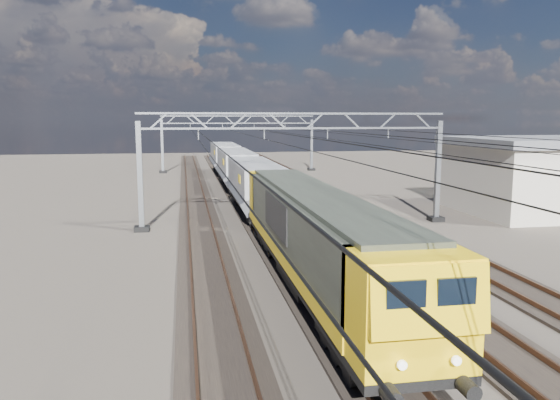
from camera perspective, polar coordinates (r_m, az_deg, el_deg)
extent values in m
plane|color=#2B2720|center=(30.83, 3.17, -4.14)|extent=(160.00, 160.00, 0.00)
cube|color=black|center=(30.05, -8.07, -4.43)|extent=(2.60, 140.00, 0.12)
cube|color=brown|center=(30.01, -9.46, -4.17)|extent=(0.08, 140.00, 0.16)
cube|color=brown|center=(30.05, -6.71, -4.09)|extent=(0.08, 140.00, 0.16)
cube|color=black|center=(30.44, -0.51, -4.18)|extent=(2.60, 140.00, 0.12)
cube|color=brown|center=(30.29, -1.86, -3.93)|extent=(0.08, 140.00, 0.16)
cube|color=brown|center=(30.53, 0.83, -3.83)|extent=(0.08, 140.00, 0.16)
cube|color=black|center=(31.33, 6.74, -3.87)|extent=(2.60, 140.00, 0.12)
cube|color=brown|center=(31.10, 5.47, -3.64)|extent=(0.08, 140.00, 0.16)
cube|color=brown|center=(31.51, 8.00, -3.52)|extent=(0.08, 140.00, 0.16)
cube|color=black|center=(32.69, 13.48, -3.53)|extent=(2.60, 140.00, 0.12)
cube|color=brown|center=(32.38, 12.32, -3.31)|extent=(0.08, 140.00, 0.16)
cube|color=brown|center=(32.95, 14.64, -3.19)|extent=(0.08, 140.00, 0.16)
cube|color=gray|center=(33.56, -14.42, 2.35)|extent=(0.30, 0.30, 6.60)
cube|color=gray|center=(37.27, 16.16, 2.87)|extent=(0.30, 0.30, 6.60)
cube|color=black|center=(34.03, -14.22, -2.93)|extent=(0.90, 0.90, 0.30)
cube|color=black|center=(37.69, 15.96, -1.90)|extent=(0.90, 0.90, 0.30)
cube|color=gray|center=(33.99, 1.71, 9.02)|extent=(19.30, 0.18, 0.12)
cube|color=gray|center=(34.00, 1.71, 7.51)|extent=(19.30, 0.18, 0.12)
cube|color=gray|center=(33.32, -12.58, 8.06)|extent=(1.03, 0.10, 0.94)
cube|color=gray|center=(33.30, -8.45, 8.17)|extent=(1.03, 0.10, 0.94)
cube|color=gray|center=(33.45, -4.34, 8.24)|extent=(1.03, 0.10, 0.94)
cube|color=gray|center=(33.77, -0.28, 8.27)|extent=(1.03, 0.10, 0.94)
cube|color=gray|center=(34.25, 3.68, 8.25)|extent=(1.03, 0.10, 0.94)
cube|color=gray|center=(34.89, 7.51, 8.20)|extent=(1.03, 0.10, 0.94)
cube|color=gray|center=(35.67, 11.19, 8.12)|extent=(1.03, 0.10, 0.94)
cube|color=gray|center=(36.60, 14.69, 8.01)|extent=(1.03, 0.10, 0.94)
cube|color=gray|center=(33.31, -8.53, 6.84)|extent=(0.06, 0.06, 0.65)
cube|color=gray|center=(33.66, -1.66, 6.94)|extent=(0.06, 0.06, 0.65)
cube|color=gray|center=(34.47, 4.99, 6.95)|extent=(0.06, 0.06, 0.65)
cube|color=gray|center=(35.71, 11.24, 6.87)|extent=(0.06, 0.06, 0.65)
cube|color=gray|center=(69.42, -12.21, 5.48)|extent=(0.30, 0.30, 6.60)
cube|color=gray|center=(71.28, 3.31, 5.73)|extent=(0.30, 0.30, 6.60)
cube|color=black|center=(69.65, -12.13, 2.90)|extent=(0.90, 0.90, 0.30)
cube|color=black|center=(71.50, 3.29, 3.21)|extent=(0.90, 0.90, 0.30)
cube|color=gray|center=(69.63, -4.38, 8.75)|extent=(19.30, 0.18, 0.12)
cube|color=gray|center=(69.63, -4.37, 8.00)|extent=(19.30, 0.18, 0.12)
cube|color=gray|center=(69.30, -11.30, 8.24)|extent=(1.03, 0.10, 0.94)
cube|color=gray|center=(69.29, -9.32, 8.29)|extent=(1.03, 0.10, 0.94)
cube|color=gray|center=(69.37, -7.34, 8.33)|extent=(1.03, 0.10, 0.94)
cube|color=gray|center=(69.52, -5.36, 8.36)|extent=(1.03, 0.10, 0.94)
cube|color=gray|center=(69.76, -3.40, 8.38)|extent=(1.03, 0.10, 0.94)
cube|color=gray|center=(70.07, -1.45, 8.40)|extent=(1.03, 0.10, 0.94)
cube|color=gray|center=(70.46, 0.48, 8.40)|extent=(1.03, 0.10, 0.94)
cube|color=gray|center=(70.94, 2.39, 8.39)|extent=(1.03, 0.10, 0.94)
cube|color=gray|center=(69.30, -9.36, 7.65)|extent=(0.06, 0.06, 0.65)
cube|color=gray|center=(69.46, -6.03, 7.71)|extent=(0.06, 0.06, 0.65)
cube|color=gray|center=(69.86, -2.72, 7.75)|extent=(0.06, 0.06, 0.65)
cube|color=gray|center=(70.48, 0.53, 7.77)|extent=(0.06, 0.06, 0.65)
cylinder|color=black|center=(37.32, -8.69, 6.50)|extent=(0.03, 140.00, 0.03)
cylinder|color=black|center=(37.30, -8.70, 7.27)|extent=(0.03, 140.00, 0.03)
cylinder|color=black|center=(37.63, -2.55, 6.61)|extent=(0.03, 140.00, 0.03)
cylinder|color=black|center=(37.61, -2.55, 7.37)|extent=(0.03, 140.00, 0.03)
cylinder|color=black|center=(38.35, 3.43, 6.64)|extent=(0.03, 140.00, 0.03)
cylinder|color=black|center=(38.34, 3.43, 7.39)|extent=(0.03, 140.00, 0.03)
cylinder|color=black|center=(39.47, 9.12, 6.60)|extent=(0.03, 140.00, 0.03)
cylinder|color=black|center=(39.46, 9.14, 7.33)|extent=(0.03, 140.00, 0.03)
cube|color=black|center=(15.69, 9.27, -14.09)|extent=(2.20, 3.60, 0.60)
cube|color=black|center=(27.74, 0.39, -3.97)|extent=(2.20, 3.60, 0.60)
cube|color=black|center=(21.48, 3.55, -6.67)|extent=(2.65, 20.00, 0.25)
cube|color=black|center=(21.58, 3.54, -7.64)|extent=(2.20, 4.50, 0.75)
cube|color=#2C3129|center=(21.15, 3.58, -2.95)|extent=(2.65, 17.00, 2.60)
cube|color=yellow|center=(21.10, -0.01, -5.75)|extent=(0.04, 17.00, 0.60)
cube|color=yellow|center=(21.72, 7.03, -5.40)|extent=(0.04, 17.00, 0.60)
cube|color=black|center=(21.78, -0.49, -1.66)|extent=(0.05, 5.00, 1.40)
cube|color=black|center=(22.38, 6.37, -1.44)|extent=(0.05, 5.00, 1.40)
cube|color=#2C3129|center=(20.92, 3.62, 0.73)|extent=(2.25, 18.00, 0.15)
cube|color=yellow|center=(12.79, 13.37, -10.90)|extent=(2.65, 1.80, 2.60)
cube|color=yellow|center=(11.81, 15.30, -10.05)|extent=(2.60, 0.46, 1.52)
cube|color=black|center=(11.48, 13.01, -10.00)|extent=(0.85, 0.08, 0.75)
cube|color=black|center=(11.94, 17.94, -9.47)|extent=(0.85, 0.08, 0.75)
cylinder|color=black|center=(12.03, 11.57, -19.43)|extent=(0.36, 0.50, 0.36)
cylinder|color=black|center=(12.70, 19.10, -18.15)|extent=(0.36, 0.50, 0.36)
cylinder|color=white|center=(11.93, 12.64, -16.49)|extent=(0.20, 0.08, 0.20)
cylinder|color=white|center=(12.41, 17.96, -15.68)|extent=(0.20, 0.08, 0.20)
cube|color=yellow|center=(29.94, -0.50, 0.46)|extent=(2.65, 1.80, 2.60)
cube|color=yellow|center=(30.81, -0.80, 1.62)|extent=(2.60, 0.46, 1.52)
cube|color=black|center=(30.81, -1.84, 1.81)|extent=(0.85, 0.08, 0.75)
cube|color=black|center=(30.99, 0.18, 1.85)|extent=(0.85, 0.08, 0.75)
cylinder|color=black|center=(31.22, -2.40, -1.82)|extent=(0.36, 0.50, 0.36)
cylinder|color=black|center=(31.48, 0.67, -1.73)|extent=(0.36, 0.50, 0.36)
cylinder|color=white|center=(31.05, -1.93, -0.75)|extent=(0.20, 0.08, 0.20)
cylinder|color=white|center=(31.24, 0.25, -0.69)|extent=(0.20, 0.08, 0.20)
cube|color=black|center=(34.23, -1.63, -1.63)|extent=(2.20, 2.60, 0.55)
cube|color=black|center=(43.05, -3.38, 0.45)|extent=(2.20, 2.60, 0.55)
cube|color=black|center=(38.58, -2.61, 0.06)|extent=(2.40, 13.00, 0.20)
cube|color=gray|center=(38.36, -2.63, 2.60)|extent=(2.80, 12.00, 1.80)
cube|color=#46484D|center=(38.40, -4.02, 0.72)|extent=(1.48, 12.00, 1.36)
cube|color=#46484D|center=(38.64, -1.22, 0.79)|extent=(1.48, 12.00, 1.36)
cube|color=yellow|center=(35.22, -4.29, 2.22)|extent=(0.04, 1.20, 0.50)
cube|color=black|center=(48.17, -4.10, 1.31)|extent=(2.20, 2.60, 0.55)
cube|color=black|center=(57.07, -5.04, 2.42)|extent=(2.20, 2.60, 0.55)
cube|color=black|center=(52.58, -4.62, 2.30)|extent=(2.40, 13.00, 0.20)
cube|color=gray|center=(52.42, -4.64, 4.17)|extent=(2.80, 12.00, 1.80)
cube|color=#46484D|center=(52.45, -5.66, 2.79)|extent=(1.48, 12.00, 1.36)
cube|color=#46484D|center=(52.63, -3.59, 2.83)|extent=(1.48, 12.00, 1.36)
cube|color=yellow|center=(49.31, -5.96, 4.00)|extent=(0.04, 1.20, 0.50)
cube|color=black|center=(62.23, -5.46, 2.92)|extent=(2.20, 2.60, 0.55)
cube|color=black|center=(71.17, -6.05, 3.62)|extent=(2.20, 2.60, 0.55)
cube|color=black|center=(66.66, -5.78, 3.60)|extent=(2.40, 13.00, 0.20)
cube|color=gray|center=(66.54, -5.80, 5.08)|extent=(2.80, 12.00, 1.80)
cube|color=#46484D|center=(66.56, -6.60, 3.99)|extent=(1.48, 12.00, 1.36)
cube|color=#46484D|center=(66.70, -4.97, 4.02)|extent=(1.48, 12.00, 1.36)
cube|color=yellow|center=(63.45, -6.88, 4.98)|extent=(0.04, 1.20, 0.50)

